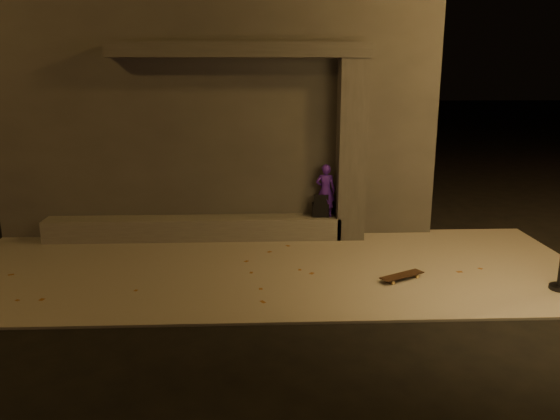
{
  "coord_description": "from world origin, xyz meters",
  "views": [
    {
      "loc": [
        -0.18,
        -7.07,
        3.37
      ],
      "look_at": [
        0.2,
        2.0,
        1.07
      ],
      "focal_mm": 35.0,
      "sensor_mm": 36.0,
      "label": 1
    }
  ],
  "objects_px": {
    "column": "(351,151)",
    "skateboard": "(402,276)",
    "backpack": "(320,209)",
    "skateboarder": "(326,190)"
  },
  "relations": [
    {
      "from": "skateboarder",
      "to": "backpack",
      "type": "xyz_separation_m",
      "value": [
        -0.1,
        -0.0,
        -0.38
      ]
    },
    {
      "from": "backpack",
      "to": "skateboard",
      "type": "xyz_separation_m",
      "value": [
        1.09,
        -2.46,
        -0.54
      ]
    },
    {
      "from": "column",
      "to": "skateboard",
      "type": "relative_size",
      "value": 4.44
    },
    {
      "from": "skateboarder",
      "to": "skateboard",
      "type": "relative_size",
      "value": 1.34
    },
    {
      "from": "skateboarder",
      "to": "skateboard",
      "type": "xyz_separation_m",
      "value": [
        0.99,
        -2.46,
        -0.92
      ]
    },
    {
      "from": "column",
      "to": "backpack",
      "type": "distance_m",
      "value": 1.33
    },
    {
      "from": "skateboarder",
      "to": "backpack",
      "type": "relative_size",
      "value": 2.3
    },
    {
      "from": "skateboarder",
      "to": "skateboard",
      "type": "bearing_deg",
      "value": 124.56
    },
    {
      "from": "column",
      "to": "skateboard",
      "type": "xyz_separation_m",
      "value": [
        0.49,
        -2.46,
        -1.73
      ]
    },
    {
      "from": "skateboarder",
      "to": "skateboard",
      "type": "height_order",
      "value": "skateboarder"
    }
  ]
}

